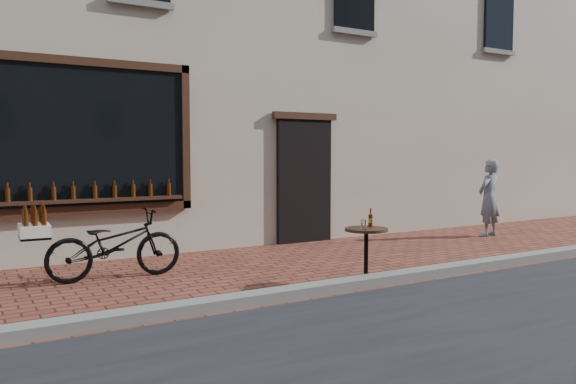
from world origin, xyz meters
TOP-DOWN VIEW (x-y plane):
  - ground at (0.00, 0.00)m, footprint 90.00×90.00m
  - kerb at (0.00, 0.20)m, footprint 90.00×0.25m
  - cargo_bicycle at (-1.81, 2.16)m, footprint 1.95×0.64m
  - bistro_table at (0.84, 0.35)m, footprint 0.53×0.53m
  - pedestrian at (5.34, 2.24)m, footprint 0.61×0.47m

SIDE VIEW (x-z plane):
  - ground at x=0.00m, z-range 0.00..0.00m
  - kerb at x=0.00m, z-range 0.00..0.12m
  - cargo_bicycle at x=-1.81m, z-range -0.02..0.92m
  - bistro_table at x=0.84m, z-range 0.03..0.95m
  - pedestrian at x=5.34m, z-range 0.00..1.48m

